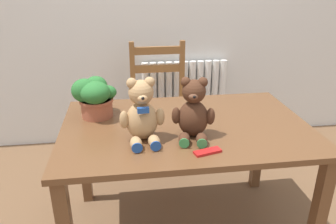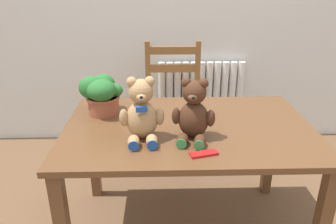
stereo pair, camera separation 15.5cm
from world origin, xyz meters
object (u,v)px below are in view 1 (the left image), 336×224
Objects in this scene: wooden_chair_behind at (160,105)px; chocolate_bar at (208,152)px; teddy_bear_left at (142,114)px; teddy_bear_right at (193,112)px; potted_plant at (95,96)px.

wooden_chair_behind reaches higher than chocolate_bar.
teddy_bear_left is (-0.20, -1.00, 0.36)m from wooden_chair_behind.
chocolate_bar is at bearing 111.91° from teddy_bear_right.
wooden_chair_behind is at bearing 93.98° from chocolate_bar.
wooden_chair_behind is 1.20m from chocolate_bar.
teddy_bear_right reaches higher than chocolate_bar.
potted_plant is (-0.48, 0.31, -0.01)m from teddy_bear_right.
teddy_bear_right reaches higher than potted_plant.
teddy_bear_left reaches higher than potted_plant.
teddy_bear_left is 0.39m from potted_plant.
wooden_chair_behind is 3.22× the size of teddy_bear_right.
teddy_bear_right is (0.24, 0.00, -0.00)m from teddy_bear_left.
teddy_bear_right is (0.05, -1.00, 0.36)m from wooden_chair_behind.
chocolate_bar is (0.51, -0.48, -0.12)m from potted_plant.
potted_plant is (-0.43, -0.69, 0.35)m from wooden_chair_behind.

